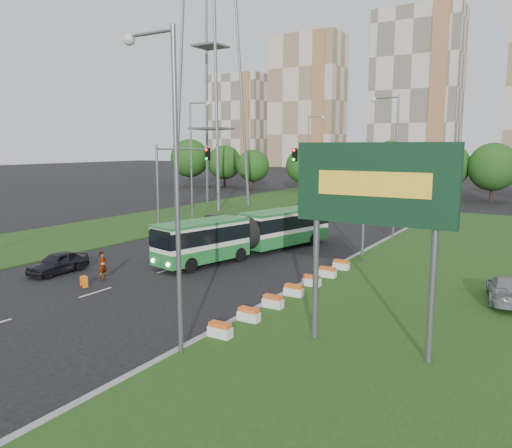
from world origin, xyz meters
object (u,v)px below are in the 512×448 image
Objects in this scene: billboard at (374,193)px; car_median at (508,289)px; transmission_pylon at (210,29)px; traffic_mast_left at (172,176)px; car_left_far at (214,224)px; pedestrian at (103,266)px; articulated_bus at (249,233)px; car_left_near at (58,263)px; traffic_mast_median at (343,181)px; shopping_trolley at (84,282)px.

billboard reaches higher than car_median.
billboard is at bearing -46.52° from transmission_pylon.
traffic_mast_left is at bearing -63.14° from transmission_pylon.
pedestrian reaches higher than car_left_far.
car_median is 22.11m from pedestrian.
articulated_bus is 9.73m from car_left_far.
traffic_mast_left is (-22.63, 15.00, -0.81)m from billboard.
transmission_pylon is at bearing 133.48° from billboard.
traffic_mast_left is 1.76× the size of car_median.
billboard reaches higher than pedestrian.
car_left_near is 3.65m from pedestrian.
pedestrian is at bearing 4.14° from car_left_near.
traffic_mast_left is at bearing -123.91° from car_left_far.
car_median reaches higher than car_left_near.
articulated_bus is at bearing -48.54° from transmission_pylon.
transmission_pylon is 25.54× the size of pedestrian.
traffic_mast_median reaches higher than car_left_near.
traffic_mast_left is at bearing 97.83° from car_left_near.
billboard and traffic_mast_left have the same top height.
articulated_bus is at bearing -23.17° from pedestrian.
car_left_far is at bearing 138.30° from billboard.
transmission_pylon reaches higher than traffic_mast_left.
traffic_mast_median is 14.14m from car_median.
car_left_far reaches higher than car_median.
car_left_far is 17.04m from pedestrian.
car_left_near is (-7.23, -10.86, -0.91)m from articulated_bus.
billboard is 4.64× the size of pedestrian.
transmission_pylon is 9.12× the size of car_left_far.
articulated_bus reaches higher than car_median.
shopping_trolley is at bearing -65.05° from transmission_pylon.
traffic_mast_median is 1.00× the size of traffic_mast_left.
articulated_bus is (-5.79, -3.49, -3.77)m from traffic_mast_median.
traffic_mast_median is 12.83× the size of shopping_trolley.
car_median is (11.52, -6.82, -4.54)m from traffic_mast_median.
car_left_near is at bearing 175.38° from billboard.
car_median is (36.30, -24.82, -21.19)m from transmission_pylon.
traffic_mast_left is 1.66× the size of car_left_far.
traffic_mast_median is at bearing -18.13° from car_left_far.
shopping_trolley is at bearing -19.36° from car_left_near.
traffic_mast_median is at bearing 3.77° from traffic_mast_left.
car_median is (26.68, -5.82, -4.54)m from traffic_mast_left.
billboard is 1.00× the size of traffic_mast_median.
transmission_pylon reaches higher than car_median.
transmission_pylon is at bearing 133.03° from shopping_trolley.
traffic_mast_median is at bearing 44.46° from articulated_bus.
billboard is at bearing -29.93° from articulated_bus.
articulated_bus is at bearing -148.94° from traffic_mast_median.
car_left_near is at bearing -70.03° from transmission_pylon.
articulated_bus is 9.09× the size of pedestrian.
traffic_mast_left reaches higher than car_left_far.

